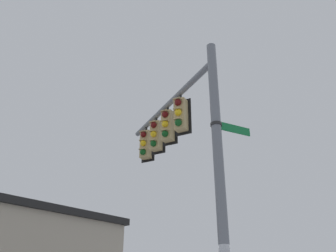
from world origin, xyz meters
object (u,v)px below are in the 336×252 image
Objects in this scene: traffic_light_mid_inner at (168,126)px; street_name_sign at (226,127)px; traffic_light_arm_end at (146,145)px; traffic_light_nearest_pole at (181,114)px; traffic_light_mid_outer at (156,136)px.

street_name_sign is at bearing 151.94° from traffic_light_mid_inner.
traffic_light_arm_end is at bearing -30.65° from street_name_sign.
traffic_light_nearest_pole is 0.90m from traffic_light_mid_inner.
traffic_light_nearest_pole is at bearing 145.41° from traffic_light_mid_inner.
traffic_light_mid_inner is at bearing 145.41° from traffic_light_mid_outer.
traffic_light_mid_inner is 1.27× the size of street_name_sign.
traffic_light_mid_inner is 1.80m from traffic_light_arm_end.
traffic_light_mid_inner reaches higher than street_name_sign.
street_name_sign is (-2.41, 1.29, -1.14)m from traffic_light_mid_inner.
traffic_light_mid_outer and traffic_light_arm_end have the same top height.
traffic_light_arm_end is (1.48, -1.02, 0.00)m from traffic_light_mid_inner.
traffic_light_nearest_pole is 2.17m from street_name_sign.
street_name_sign is at bearing 150.33° from traffic_light_mid_outer.
traffic_light_mid_inner and traffic_light_mid_outer have the same top height.
traffic_light_mid_inner is at bearing -34.59° from traffic_light_nearest_pole.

